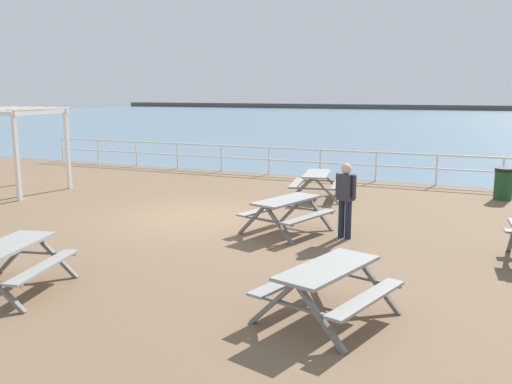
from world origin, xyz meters
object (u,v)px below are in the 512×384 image
Objects in this scene: visitor at (345,196)px; litter_bin at (503,184)px; picnic_table_far_right at (328,279)px; picnic_table_far_left at (287,207)px; lattice_pergola at (15,130)px; picnic_table_near_right at (8,256)px; picnic_table_mid_centre at (317,179)px.

litter_bin is at bearing -5.79° from visitor.
picnic_table_far_left is at bearing 42.67° from picnic_table_far_right.
visitor is at bearing -117.09° from litter_bin.
picnic_table_far_left is at bearing -10.28° from lattice_pergola.
lattice_pergola is at bearing 79.85° from picnic_table_far_right.
visitor is (-0.91, 4.38, 0.36)m from picnic_table_far_right.
lattice_pergola reaches higher than picnic_table_near_right.
picnic_table_far_right is 1.28× the size of visitor.
litter_bin is (3.19, 6.24, -0.47)m from visitor.
picnic_table_mid_centre is 4.26m from picnic_table_far_left.
picnic_table_mid_centre is 2.17× the size of litter_bin.
picnic_table_far_right is 13.35m from lattice_pergola.
picnic_table_far_right is 10.86m from litter_bin.
picnic_table_far_left is (0.62, -4.21, 0.00)m from picnic_table_mid_centre.
picnic_table_mid_centre is at bearing 24.27° from picnic_table_far_left.
visitor reaches higher than picnic_table_far_right.
litter_bin is (5.17, 2.06, -0.10)m from picnic_table_mid_centre.
picnic_table_mid_centre is 0.96× the size of picnic_table_far_left.
picnic_table_near_right is at bearing 168.88° from picnic_table_far_left.
picnic_table_far_left is at bearing -125.95° from litter_bin.
picnic_table_far_left is at bearing -41.17° from picnic_table_near_right.
picnic_table_near_right is at bearing -122.03° from litter_bin.
picnic_table_near_right is 0.78× the size of lattice_pergola.
picnic_table_far_left is 9.93m from lattice_pergola.
litter_bin is (2.28, 10.61, -0.10)m from picnic_table_far_right.
picnic_table_near_right is 1.27× the size of visitor.
picnic_table_mid_centre and picnic_table_far_right have the same top height.
lattice_pergola reaches higher than picnic_table_far_right.
lattice_pergola reaches higher than picnic_table_far_left.
picnic_table_near_right is at bearing 156.32° from picnic_table_mid_centre.
picnic_table_near_right is at bearing 116.75° from picnic_table_far_right.
picnic_table_near_right is 9.83m from picnic_table_mid_centre.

